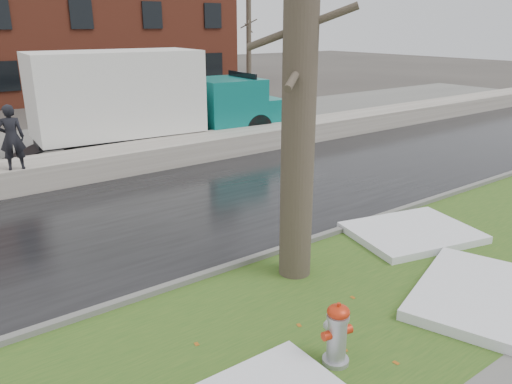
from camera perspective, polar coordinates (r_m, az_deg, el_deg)
ground at (r=9.54m, az=5.63°, el=-9.43°), size 120.00×120.00×0.00m
verge at (r=8.77m, az=11.23°, el=-12.28°), size 60.00×4.50×0.04m
road at (r=12.91m, az=-7.83°, el=-1.75°), size 60.00×7.00×0.03m
parking_lot at (r=20.50m, az=-19.51°, el=5.01°), size 60.00×9.00×0.03m
curb at (r=10.18m, az=1.86°, el=-7.00°), size 60.00×0.15×0.14m
snowbank at (r=16.46m, az=-15.03°, el=3.58°), size 60.00×1.60×0.75m
brick_building at (r=36.99m, az=-25.80°, el=17.72°), size 26.00×12.00×10.00m
bg_tree_right at (r=37.20m, az=-0.83°, el=16.89°), size 1.40×1.62×6.50m
fire_hydrant at (r=7.07m, az=9.24°, el=-15.43°), size 0.46×0.42×0.94m
tree at (r=8.48m, az=5.04°, el=13.49°), size 1.33×1.51×7.31m
box_truck at (r=18.74m, az=-12.15°, el=10.40°), size 10.95×3.23×3.62m
worker at (r=14.77m, az=-26.16°, el=5.63°), size 0.71×0.54×1.75m
snow_patch_near at (r=11.53m, az=17.40°, el=-4.44°), size 3.00×2.55×0.16m
snow_patch_side at (r=9.42m, az=23.85°, el=-10.56°), size 3.24×2.64×0.18m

